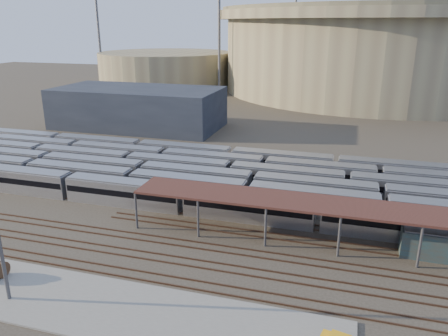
% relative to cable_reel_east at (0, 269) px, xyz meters
% --- Properties ---
extents(ground, '(420.00, 420.00, 0.00)m').
position_rel_cable_reel_east_xyz_m(ground, '(16.32, 13.62, -1.09)').
color(ground, '#383026').
rests_on(ground, ground).
extents(apron, '(50.00, 9.00, 0.20)m').
position_rel_cable_reel_east_xyz_m(apron, '(11.32, -1.38, -0.99)').
color(apron, gray).
rests_on(apron, ground).
extents(subway_trains, '(120.32, 23.90, 3.60)m').
position_rel_cable_reel_east_xyz_m(subway_trains, '(17.17, 32.12, 0.71)').
color(subway_trains, silver).
rests_on(subway_trains, ground).
extents(inspection_shed, '(60.30, 6.00, 5.30)m').
position_rel_cable_reel_east_xyz_m(inspection_shed, '(38.32, 17.62, 3.90)').
color(inspection_shed, '#525257').
rests_on(inspection_shed, ground).
extents(empty_tracks, '(170.00, 9.62, 0.18)m').
position_rel_cable_reel_east_xyz_m(empty_tracks, '(16.32, 8.62, -1.00)').
color(empty_tracks, '#4C3323').
rests_on(empty_tracks, ground).
extents(stadium, '(124.00, 124.00, 32.50)m').
position_rel_cable_reel_east_xyz_m(stadium, '(41.32, 153.62, 15.38)').
color(stadium, gray).
rests_on(stadium, ground).
extents(secondary_arena, '(56.00, 56.00, 14.00)m').
position_rel_cable_reel_east_xyz_m(secondary_arena, '(-43.68, 143.62, 5.91)').
color(secondary_arena, gray).
rests_on(secondary_arena, ground).
extents(service_building, '(42.00, 20.00, 10.00)m').
position_rel_cable_reel_east_xyz_m(service_building, '(-18.68, 68.62, 3.91)').
color(service_building, '#1E232D').
rests_on(service_building, ground).
extents(floodlight_0, '(4.00, 1.00, 38.40)m').
position_rel_cable_reel_east_xyz_m(floodlight_0, '(-13.68, 123.62, 19.56)').
color(floodlight_0, '#525257').
rests_on(floodlight_0, ground).
extents(floodlight_1, '(4.00, 1.00, 38.40)m').
position_rel_cable_reel_east_xyz_m(floodlight_1, '(-68.68, 133.62, 19.56)').
color(floodlight_1, '#525257').
rests_on(floodlight_1, ground).
extents(floodlight_3, '(4.00, 1.00, 38.40)m').
position_rel_cable_reel_east_xyz_m(floodlight_3, '(6.32, 173.62, 19.56)').
color(floodlight_3, '#525257').
rests_on(floodlight_3, ground).
extents(cable_reel_east, '(1.15, 1.86, 1.78)m').
position_rel_cable_reel_east_xyz_m(cable_reel_east, '(0.00, 0.00, 0.00)').
color(cable_reel_east, brown).
rests_on(cable_reel_east, apron).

